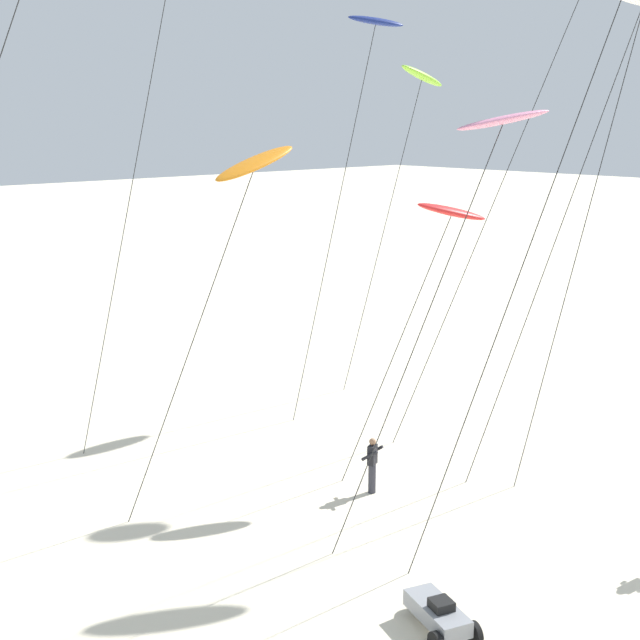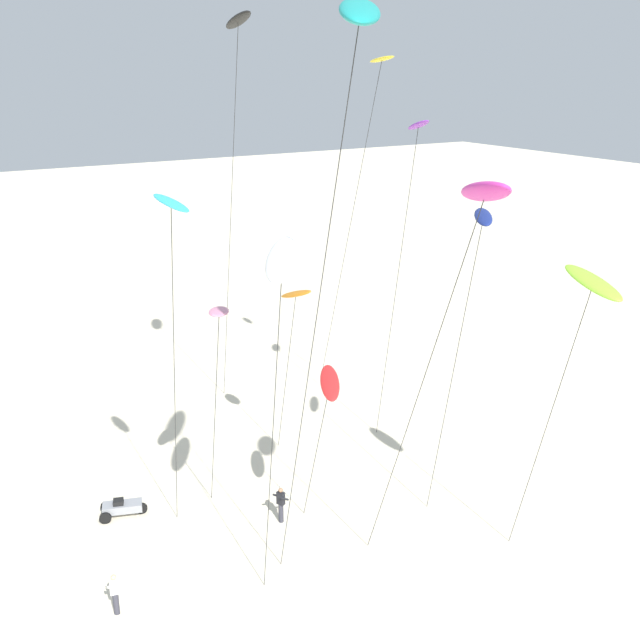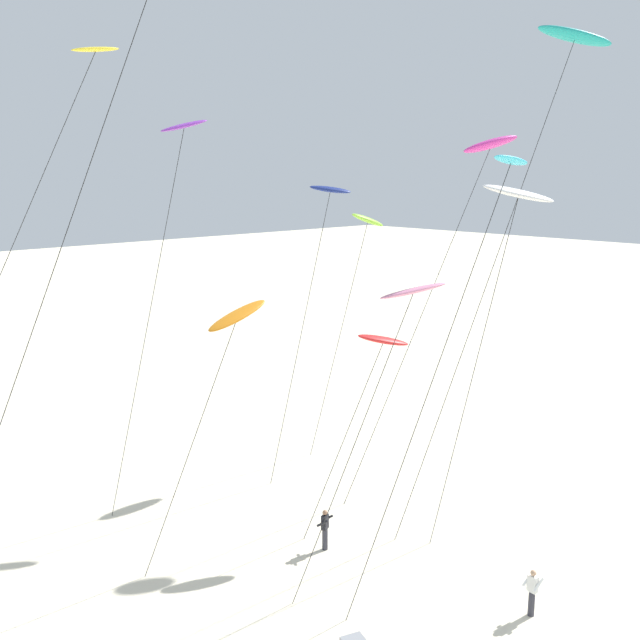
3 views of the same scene
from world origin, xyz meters
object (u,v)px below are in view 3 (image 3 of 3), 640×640
at_px(kite_navy, 329,194).
at_px(kite_lime, 367,222).
at_px(kite_pink, 412,294).
at_px(kite_flyer_middle, 325,528).
at_px(kite_purple, 183,134).
at_px(kite_red, 383,341).
at_px(kite_magenta, 490,146).
at_px(kite_flyer_nearest, 532,591).
at_px(kite_cyan, 508,169).
at_px(kite_yellow, 87,70).
at_px(kite_white, 518,195).
at_px(kite_teal, 574,39).
at_px(kite_orange, 237,318).

distance_m(kite_navy, kite_lime, 4.45).
xyz_separation_m(kite_pink, kite_flyer_middle, (-1.28, 3.03, -9.58)).
distance_m(kite_purple, kite_red, 11.94).
bearing_deg(kite_purple, kite_flyer_middle, -82.20).
distance_m(kite_magenta, kite_lime, 7.43).
distance_m(kite_magenta, kite_navy, 7.64).
bearing_deg(kite_flyer_nearest, kite_pink, 98.73).
bearing_deg(kite_cyan, kite_flyer_middle, 122.03).
bearing_deg(kite_yellow, kite_white, -44.29).
bearing_deg(kite_navy, kite_teal, -59.76).
xyz_separation_m(kite_orange, kite_cyan, (5.74, -7.51, 5.34)).
distance_m(kite_pink, kite_navy, 9.95).
xyz_separation_m(kite_pink, kite_cyan, (2.04, -2.28, 4.24)).
bearing_deg(kite_yellow, kite_flyer_middle, -59.21).
relative_size(kite_white, kite_flyer_middle, 8.59).
bearing_deg(kite_pink, kite_red, 55.71).
xyz_separation_m(kite_white, kite_navy, (-1.56, 8.91, -0.10)).
bearing_deg(kite_flyer_middle, kite_teal, -18.02).
bearing_deg(kite_navy, kite_pink, -116.39).
distance_m(kite_magenta, kite_flyer_nearest, 19.16).
bearing_deg(kite_red, kite_pink, -124.29).
distance_m(kite_pink, kite_purple, 12.18).
relative_size(kite_white, kite_lime, 1.12).
xyz_separation_m(kite_cyan, kite_teal, (7.33, 1.84, 5.20)).
relative_size(kite_navy, kite_cyan, 0.93).
bearing_deg(kite_teal, kite_pink, 177.35).
xyz_separation_m(kite_purple, kite_flyer_middle, (1.02, -7.47, -15.29)).
bearing_deg(kite_navy, kite_red, -110.66).
bearing_deg(kite_flyer_middle, kite_magenta, 1.99).
bearing_deg(kite_pink, kite_purple, 102.39).
bearing_deg(kite_magenta, kite_white, -134.11).
bearing_deg(kite_purple, kite_navy, -17.58).
bearing_deg(kite_pink, kite_navy, 63.61).
relative_size(kite_purple, kite_red, 2.03).
bearing_deg(kite_red, kite_navy, 69.34).
xyz_separation_m(kite_purple, kite_flyer_nearest, (3.05, -15.35, -15.29)).
xyz_separation_m(kite_purple, kite_orange, (-1.40, -5.28, -6.81)).
relative_size(kite_lime, kite_teal, 0.62).
bearing_deg(kite_magenta, kite_lime, 101.93).
relative_size(kite_white, kite_red, 1.73).
bearing_deg(kite_teal, kite_magenta, 87.89).
distance_m(kite_magenta, kite_flyer_middle, 18.41).
relative_size(kite_cyan, kite_red, 1.84).
height_order(kite_navy, kite_cyan, kite_cyan).
xyz_separation_m(kite_red, kite_teal, (7.12, -3.73, 12.08)).
relative_size(kite_orange, kite_lime, 0.79).
xyz_separation_m(kite_yellow, kite_purple, (3.77, -0.57, -2.24)).
distance_m(kite_purple, kite_teal, 16.43).
bearing_deg(kite_white, kite_yellow, 135.71).
bearing_deg(kite_red, kite_cyan, -92.17).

